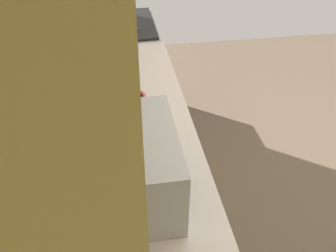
% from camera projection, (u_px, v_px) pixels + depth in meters
% --- Properties ---
extents(ground_plane, '(5.81, 5.81, 0.00)m').
position_uv_depth(ground_plane, '(322.00, 211.00, 2.50)').
color(ground_plane, brown).
extents(wall_back, '(3.75, 0.12, 2.64)m').
position_uv_depth(wall_back, '(29.00, 56.00, 1.49)').
color(wall_back, beige).
rests_on(wall_back, ground_plane).
extents(counter_run, '(2.80, 0.67, 0.91)m').
position_uv_depth(counter_run, '(139.00, 249.00, 1.74)').
color(counter_run, '#CBBD68').
rests_on(counter_run, ground_plane).
extents(oven_range, '(0.70, 0.65, 1.09)m').
position_uv_depth(oven_range, '(120.00, 74.00, 3.11)').
color(oven_range, '#B7BABF').
rests_on(oven_range, ground_plane).
extents(microwave, '(0.49, 0.39, 0.29)m').
position_uv_depth(microwave, '(127.00, 166.00, 1.35)').
color(microwave, '#B7BABF').
rests_on(microwave, counter_run).
extents(bowl, '(0.17, 0.17, 0.04)m').
position_uv_depth(bowl, '(130.00, 100.00, 1.94)').
color(bowl, '#D84C47').
rests_on(bowl, counter_run).
extents(kettle, '(0.17, 0.12, 0.17)m').
position_uv_depth(kettle, '(125.00, 60.00, 2.21)').
color(kettle, '#B7BABF').
rests_on(kettle, counter_run).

